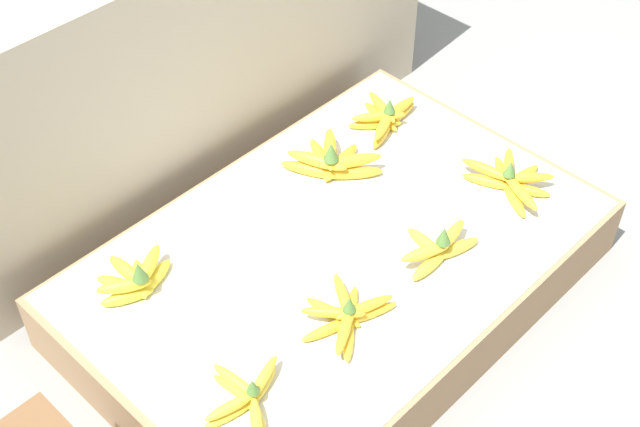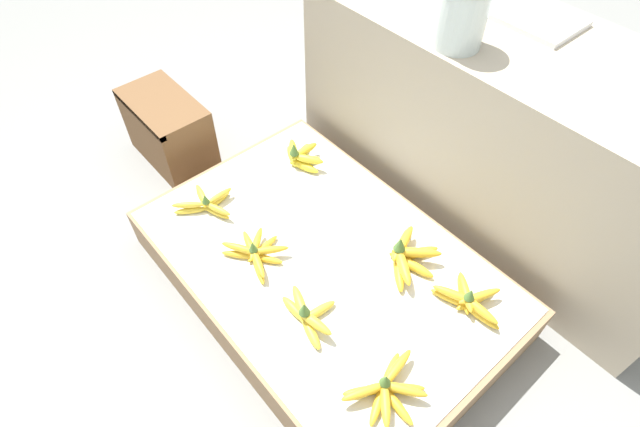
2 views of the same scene
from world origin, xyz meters
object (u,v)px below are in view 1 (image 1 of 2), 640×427
(banana_bunch_middle_left, at_px, (135,279))
(banana_bunch_front_midright, at_px, (438,248))
(banana_bunch_middle_midright, at_px, (332,161))
(banana_bunch_front_left, at_px, (247,399))
(banana_bunch_front_midleft, at_px, (346,316))
(banana_bunch_middle_right, at_px, (385,117))
(banana_bunch_front_right, at_px, (510,180))

(banana_bunch_middle_left, bearing_deg, banana_bunch_front_midright, -37.69)
(banana_bunch_front_midright, xyz_separation_m, banana_bunch_middle_midright, (0.04, 0.37, 0.00))
(banana_bunch_front_midright, height_order, banana_bunch_middle_midright, banana_bunch_middle_midright)
(banana_bunch_front_left, bearing_deg, banana_bunch_front_midleft, 0.61)
(banana_bunch_middle_left, bearing_deg, banana_bunch_front_midleft, -57.61)
(banana_bunch_front_midleft, xyz_separation_m, banana_bunch_middle_right, (0.55, 0.38, 0.00))
(banana_bunch_middle_left, bearing_deg, banana_bunch_front_left, -95.06)
(banana_bunch_front_left, height_order, banana_bunch_middle_midright, banana_bunch_middle_midright)
(banana_bunch_front_left, relative_size, banana_bunch_middle_left, 1.10)
(banana_bunch_front_midleft, xyz_separation_m, banana_bunch_front_right, (0.58, 0.00, 0.00))
(banana_bunch_middle_left, bearing_deg, banana_bunch_middle_right, -1.08)
(banana_bunch_front_right, relative_size, banana_bunch_middle_right, 1.09)
(banana_bunch_middle_right, bearing_deg, banana_bunch_front_left, -155.58)
(banana_bunch_front_right, bearing_deg, banana_bunch_middle_right, 94.60)
(banana_bunch_front_midright, bearing_deg, banana_bunch_middle_left, 142.31)
(banana_bunch_middle_left, distance_m, banana_bunch_middle_midright, 0.58)
(banana_bunch_front_midleft, bearing_deg, banana_bunch_middle_left, 122.39)
(banana_bunch_front_left, relative_size, banana_bunch_front_midright, 1.04)
(banana_bunch_middle_left, relative_size, banana_bunch_middle_right, 0.87)
(banana_bunch_front_left, bearing_deg, banana_bunch_front_midright, -1.52)
(banana_bunch_front_right, relative_size, banana_bunch_middle_left, 1.25)
(banana_bunch_front_midright, bearing_deg, banana_bunch_front_right, 3.57)
(banana_bunch_front_midright, relative_size, banana_bunch_front_right, 0.84)
(banana_bunch_front_midleft, height_order, banana_bunch_middle_midright, banana_bunch_middle_midright)
(banana_bunch_front_right, distance_m, banana_bunch_middle_right, 0.38)
(banana_bunch_front_right, xyz_separation_m, banana_bunch_middle_midright, (-0.26, 0.35, 0.01))
(banana_bunch_front_left, bearing_deg, banana_bunch_middle_left, 84.94)
(banana_bunch_front_midright, xyz_separation_m, banana_bunch_middle_left, (-0.53, 0.41, 0.00))
(banana_bunch_front_right, xyz_separation_m, banana_bunch_middle_left, (-0.83, 0.39, 0.01))
(banana_bunch_front_left, xyz_separation_m, banana_bunch_front_midright, (0.57, -0.02, 0.01))
(banana_bunch_middle_midright, distance_m, banana_bunch_middle_right, 0.23)
(banana_bunch_front_left, distance_m, banana_bunch_front_right, 0.87)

